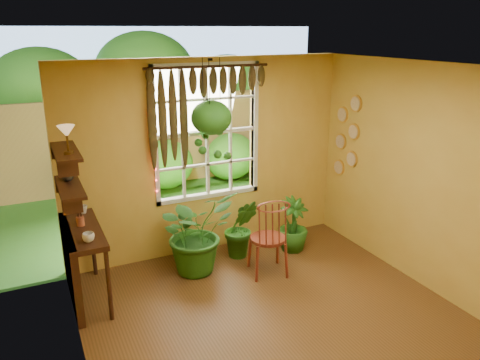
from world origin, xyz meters
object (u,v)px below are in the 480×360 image
at_px(counter_ledge, 75,258).
at_px(potted_plant_left, 196,232).
at_px(windsor_chair, 269,249).
at_px(potted_plant_mid, 241,228).
at_px(hanging_basket, 211,121).

height_order(counter_ledge, potted_plant_left, potted_plant_left).
relative_size(windsor_chair, potted_plant_left, 1.12).
relative_size(counter_ledge, potted_plant_mid, 1.42).
xyz_separation_m(potted_plant_mid, hanging_basket, (-0.33, 0.20, 1.48)).
relative_size(windsor_chair, potted_plant_mid, 1.45).
bearing_deg(windsor_chair, potted_plant_left, 161.56).
relative_size(potted_plant_left, potted_plant_mid, 1.30).
xyz_separation_m(counter_ledge, windsor_chair, (2.31, -0.39, -0.20)).
xyz_separation_m(windsor_chair, potted_plant_mid, (-0.11, 0.59, 0.07)).
relative_size(potted_plant_left, hanging_basket, 0.83).
bearing_deg(potted_plant_left, windsor_chair, -31.12).
height_order(windsor_chair, potted_plant_left, windsor_chair).
bearing_deg(potted_plant_left, counter_ledge, -176.49).
bearing_deg(counter_ledge, hanging_basket, 12.12).
height_order(potted_plant_left, hanging_basket, hanging_basket).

